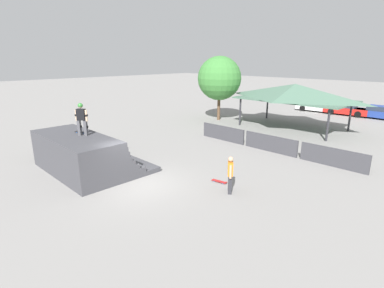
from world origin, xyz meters
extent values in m
plane|color=gray|center=(0.00, 0.00, 0.00)|extent=(160.00, 160.00, 0.00)
cube|color=#424247|center=(-3.51, -0.29, 0.12)|extent=(5.86, 4.37, 0.25)
cube|color=#424247|center=(-3.51, -0.77, 0.37)|extent=(5.86, 3.42, 0.25)
cube|color=#424247|center=(-3.51, -0.95, 0.62)|extent=(5.86, 3.07, 0.25)
cube|color=#424247|center=(-3.51, -1.06, 0.86)|extent=(5.86, 2.83, 0.25)
cube|color=#424247|center=(-3.51, -1.15, 1.11)|extent=(5.86, 2.66, 0.25)
cube|color=#424247|center=(-3.51, -1.21, 1.36)|extent=(5.86, 2.54, 0.25)
cube|color=#424247|center=(-3.51, -1.25, 1.60)|extent=(5.86, 2.46, 0.25)
cube|color=#424247|center=(-3.51, -1.27, 1.85)|extent=(5.86, 2.41, 0.25)
cylinder|color=silver|center=(-3.51, -0.08, 1.94)|extent=(5.75, 0.07, 0.07)
cube|color=#4C4C51|center=(-3.17, -0.81, 2.37)|extent=(0.21, 0.21, 0.80)
cube|color=black|center=(-3.19, -0.79, 2.42)|extent=(0.23, 0.22, 0.12)
cube|color=#4C4C51|center=(-3.46, -1.01, 2.37)|extent=(0.21, 0.21, 0.80)
cube|color=black|center=(-3.47, -0.99, 2.42)|extent=(0.23, 0.22, 0.12)
cube|color=black|center=(-3.31, -0.91, 3.06)|extent=(0.48, 0.43, 0.57)
cylinder|color=beige|center=(-3.09, -0.76, 3.01)|extent=(0.15, 0.15, 0.57)
cylinder|color=black|center=(-3.09, -0.76, 3.02)|extent=(0.22, 0.22, 0.08)
cylinder|color=beige|center=(-3.54, -1.07, 3.01)|extent=(0.15, 0.15, 0.57)
cylinder|color=black|center=(-3.54, -1.07, 3.02)|extent=(0.22, 0.22, 0.08)
sphere|color=beige|center=(-3.31, -0.91, 3.49)|extent=(0.22, 0.22, 0.22)
sphere|color=#337F33|center=(-3.31, -0.91, 3.51)|extent=(0.25, 0.25, 0.25)
cylinder|color=blue|center=(-3.71, -0.61, 2.00)|extent=(0.06, 0.05, 0.05)
cylinder|color=blue|center=(-3.66, -0.74, 2.00)|extent=(0.06, 0.05, 0.05)
cylinder|color=blue|center=(-4.14, -0.77, 2.00)|extent=(0.06, 0.05, 0.05)
cylinder|color=blue|center=(-4.09, -0.90, 2.00)|extent=(0.06, 0.05, 0.05)
cube|color=black|center=(-3.90, -0.75, 2.03)|extent=(0.76, 0.45, 0.02)
cube|color=black|center=(-3.58, -0.63, 2.05)|extent=(0.16, 0.22, 0.02)
cube|color=#2D2D33|center=(3.49, 2.58, 0.41)|extent=(0.22, 0.22, 0.83)
cube|color=#2D2D33|center=(3.72, 2.30, 0.41)|extent=(0.22, 0.22, 0.83)
cube|color=orange|center=(3.60, 2.44, 1.12)|extent=(0.46, 0.49, 0.59)
cylinder|color=tan|center=(3.42, 2.65, 1.07)|extent=(0.16, 0.16, 0.59)
cylinder|color=tan|center=(3.78, 2.22, 1.07)|extent=(0.16, 0.16, 0.59)
sphere|color=tan|center=(3.60, 2.44, 1.56)|extent=(0.23, 0.23, 0.23)
cylinder|color=blue|center=(2.79, 3.05, 0.03)|extent=(0.06, 0.04, 0.05)
cylinder|color=blue|center=(2.81, 2.91, 0.03)|extent=(0.06, 0.04, 0.05)
cylinder|color=blue|center=(2.31, 2.97, 0.03)|extent=(0.06, 0.04, 0.05)
cylinder|color=blue|center=(2.34, 2.83, 0.03)|extent=(0.06, 0.04, 0.05)
cube|color=#B22323|center=(2.56, 2.94, 0.06)|extent=(0.80, 0.33, 0.02)
cube|color=#B22323|center=(2.91, 3.00, 0.08)|extent=(0.13, 0.21, 0.02)
cube|color=#3D3D42|center=(-2.29, 9.10, 0.53)|extent=(3.68, 0.12, 1.05)
cube|color=#3D3D42|center=(1.63, 9.10, 0.53)|extent=(3.68, 0.12, 1.05)
cube|color=#3D3D42|center=(5.54, 9.10, 0.53)|extent=(3.68, 0.12, 1.05)
cylinder|color=#2D2D33|center=(-4.53, 14.19, 1.20)|extent=(0.16, 0.16, 2.40)
cylinder|color=#2D2D33|center=(3.17, 14.19, 1.20)|extent=(0.16, 0.16, 2.40)
cylinder|color=#2D2D33|center=(-4.53, 18.68, 1.20)|extent=(0.16, 0.16, 2.40)
cylinder|color=#2D2D33|center=(3.17, 18.68, 1.20)|extent=(0.16, 0.16, 2.40)
cube|color=#4C705B|center=(-0.68, 16.43, 2.45)|extent=(9.05, 5.29, 0.10)
pyramid|color=#4C705B|center=(-0.68, 16.43, 3.12)|extent=(8.87, 5.19, 1.24)
cylinder|color=brown|center=(-7.39, 14.63, 1.25)|extent=(0.28, 0.28, 2.50)
sphere|color=#3D7F38|center=(-7.39, 14.63, 3.97)|extent=(4.08, 4.08, 4.08)
cube|color=silver|center=(-2.67, 26.20, 0.48)|extent=(4.47, 1.96, 0.62)
cube|color=#283342|center=(-2.78, 26.20, 1.02)|extent=(2.10, 1.57, 0.46)
cube|color=silver|center=(-2.78, 26.20, 1.25)|extent=(2.01, 1.52, 0.04)
cylinder|color=black|center=(-1.37, 27.07, 0.32)|extent=(0.65, 0.23, 0.64)
cylinder|color=black|center=(-1.29, 25.48, 0.32)|extent=(0.65, 0.23, 0.64)
cylinder|color=black|center=(-4.05, 26.92, 0.32)|extent=(0.65, 0.23, 0.64)
cylinder|color=black|center=(-3.96, 25.34, 0.32)|extent=(0.65, 0.23, 0.64)
cube|color=red|center=(0.44, 26.24, 0.48)|extent=(4.36, 1.92, 0.62)
cube|color=#283342|center=(0.33, 26.23, 1.02)|extent=(2.05, 1.54, 0.46)
cube|color=red|center=(0.33, 26.23, 1.25)|extent=(1.96, 1.50, 0.04)
cylinder|color=black|center=(1.71, 27.09, 0.32)|extent=(0.65, 0.23, 0.64)
cylinder|color=black|center=(1.79, 25.52, 0.32)|extent=(0.65, 0.23, 0.64)
cylinder|color=black|center=(-0.90, 26.96, 0.32)|extent=(0.65, 0.23, 0.64)
cylinder|color=black|center=(-0.82, 25.39, 0.32)|extent=(0.65, 0.23, 0.64)
cube|color=navy|center=(3.55, 26.37, 0.48)|extent=(4.55, 1.71, 0.62)
cube|color=#283342|center=(3.43, 26.37, 1.02)|extent=(2.12, 1.42, 0.46)
cube|color=navy|center=(3.43, 26.37, 1.25)|extent=(2.02, 1.38, 0.04)
cylinder|color=black|center=(2.18, 27.14, 0.32)|extent=(0.64, 0.21, 0.64)
cylinder|color=black|center=(2.16, 25.65, 0.32)|extent=(0.64, 0.21, 0.64)
camera|label=1|loc=(11.13, -7.42, 5.77)|focal=28.00mm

